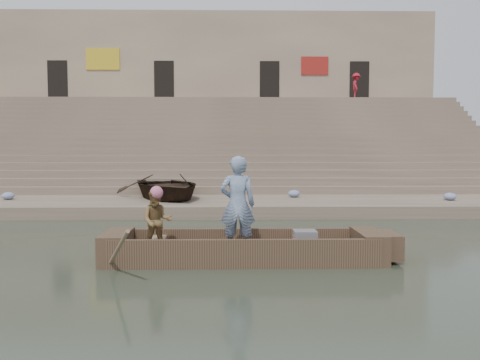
{
  "coord_description": "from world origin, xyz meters",
  "views": [
    {
      "loc": [
        2.38,
        -9.57,
        2.34
      ],
      "look_at": [
        2.64,
        3.9,
        1.4
      ],
      "focal_mm": 37.46,
      "sensor_mm": 36.0,
      "label": 1
    }
  ],
  "objects_px": {
    "pedestrian": "(356,86)",
    "main_rowboat": "(243,256)",
    "standing_man": "(237,204)",
    "rowing_man": "(157,221)",
    "beached_rowboat": "(166,186)",
    "television": "(304,240)"
  },
  "relations": [
    {
      "from": "main_rowboat",
      "to": "beached_rowboat",
      "type": "xyz_separation_m",
      "value": [
        -2.6,
        8.23,
        0.74
      ]
    },
    {
      "from": "rowing_man",
      "to": "beached_rowboat",
      "type": "bearing_deg",
      "value": 90.14
    },
    {
      "from": "television",
      "to": "standing_man",
      "type": "bearing_deg",
      "value": -172.27
    },
    {
      "from": "standing_man",
      "to": "rowing_man",
      "type": "relative_size",
      "value": 1.53
    },
    {
      "from": "rowing_man",
      "to": "pedestrian",
      "type": "distance_m",
      "value": 23.85
    },
    {
      "from": "standing_man",
      "to": "beached_rowboat",
      "type": "relative_size",
      "value": 0.44
    },
    {
      "from": "beached_rowboat",
      "to": "main_rowboat",
      "type": "bearing_deg",
      "value": -95.08
    },
    {
      "from": "pedestrian",
      "to": "main_rowboat",
      "type": "bearing_deg",
      "value": 173.63
    },
    {
      "from": "main_rowboat",
      "to": "beached_rowboat",
      "type": "distance_m",
      "value": 8.66
    },
    {
      "from": "television",
      "to": "pedestrian",
      "type": "xyz_separation_m",
      "value": [
        6.32,
        21.2,
        5.58
      ]
    },
    {
      "from": "main_rowboat",
      "to": "pedestrian",
      "type": "bearing_deg",
      "value": 70.39
    },
    {
      "from": "pedestrian",
      "to": "beached_rowboat",
      "type": "bearing_deg",
      "value": 155.18
    },
    {
      "from": "standing_man",
      "to": "beached_rowboat",
      "type": "distance_m",
      "value": 8.78
    },
    {
      "from": "standing_man",
      "to": "rowing_man",
      "type": "distance_m",
      "value": 1.63
    },
    {
      "from": "beached_rowboat",
      "to": "rowing_man",
      "type": "bearing_deg",
      "value": -106.57
    },
    {
      "from": "television",
      "to": "beached_rowboat",
      "type": "height_order",
      "value": "beached_rowboat"
    },
    {
      "from": "television",
      "to": "beached_rowboat",
      "type": "bearing_deg",
      "value": 114.99
    },
    {
      "from": "rowing_man",
      "to": "television",
      "type": "height_order",
      "value": "rowing_man"
    },
    {
      "from": "main_rowboat",
      "to": "pedestrian",
      "type": "xyz_separation_m",
      "value": [
        7.55,
        21.2,
        5.89
      ]
    },
    {
      "from": "standing_man",
      "to": "pedestrian",
      "type": "distance_m",
      "value": 23.23
    },
    {
      "from": "television",
      "to": "pedestrian",
      "type": "height_order",
      "value": "pedestrian"
    },
    {
      "from": "main_rowboat",
      "to": "television",
      "type": "height_order",
      "value": "television"
    }
  ]
}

